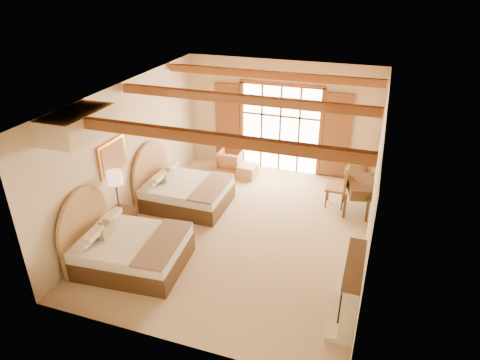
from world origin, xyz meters
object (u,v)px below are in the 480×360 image
at_px(bed_near, 124,246).
at_px(armchair, 230,161).
at_px(nightstand, 122,222).
at_px(bed_far, 180,189).
at_px(desk, 359,191).

xyz_separation_m(bed_near, armchair, (0.52, 4.83, -0.11)).
bearing_deg(nightstand, bed_near, -61.87).
xyz_separation_m(bed_far, desk, (4.27, 1.34, 0.01)).
distance_m(nightstand, desk, 5.76).
relative_size(nightstand, armchair, 0.88).
relative_size(armchair, desk, 0.44).
distance_m(nightstand, armchair, 4.07).
bearing_deg(desk, bed_far, -174.56).
bearing_deg(nightstand, armchair, 66.32).
xyz_separation_m(nightstand, desk, (4.93, 2.97, 0.12)).
xyz_separation_m(nightstand, armchair, (1.18, 3.90, 0.01)).
bearing_deg(nightstand, bed_far, 61.19).
height_order(nightstand, armchair, armchair).
distance_m(armchair, desk, 3.87).
bearing_deg(bed_far, armchair, 77.29).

